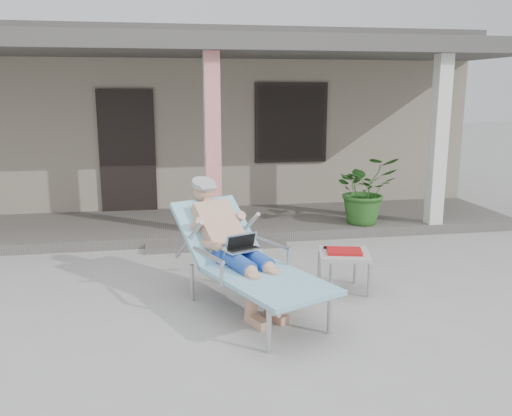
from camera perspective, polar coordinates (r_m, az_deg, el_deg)
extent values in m
plane|color=#9E9E99|center=(6.09, -2.34, -9.17)|extent=(60.00, 60.00, 0.00)
cube|color=gray|center=(12.16, -6.63, 8.80)|extent=(10.00, 5.00, 3.00)
cube|color=#474442|center=(12.17, -6.83, 16.58)|extent=(10.40, 5.40, 0.30)
cube|color=black|center=(9.65, -13.38, 5.87)|extent=(0.95, 0.06, 2.10)
cube|color=black|center=(9.89, 3.71, 8.94)|extent=(1.20, 0.06, 1.30)
cube|color=black|center=(9.88, 3.72, 8.94)|extent=(1.32, 0.05, 1.42)
cube|color=#605B56|center=(8.91, -4.97, -1.71)|extent=(10.00, 2.00, 0.15)
cube|color=red|center=(7.84, -4.59, 6.62)|extent=(0.22, 0.22, 2.61)
cube|color=silver|center=(8.89, 18.65, 6.68)|extent=(0.22, 0.22, 2.61)
cube|color=#474442|center=(8.67, -5.33, 16.58)|extent=(10.00, 2.30, 0.24)
cube|color=#605B56|center=(7.81, -4.19, -4.00)|extent=(2.00, 0.30, 0.07)
cylinder|color=#B7B7BC|center=(4.77, 1.37, -12.83)|extent=(0.05, 0.05, 0.41)
cylinder|color=#B7B7BC|center=(5.16, 7.76, -10.92)|extent=(0.05, 0.05, 0.41)
cylinder|color=#B7B7BC|center=(5.91, -6.73, -7.81)|extent=(0.05, 0.05, 0.41)
cylinder|color=#B7B7BC|center=(6.23, -1.05, -6.65)|extent=(0.05, 0.05, 0.41)
cube|color=#B7B7BC|center=(5.26, 1.21, -7.78)|extent=(1.16, 1.50, 0.03)
cube|color=#8DDADA|center=(5.25, 1.21, -7.51)|extent=(1.28, 1.58, 0.04)
cube|color=#B7B7BC|center=(5.97, -4.14, -2.75)|extent=(0.88, 0.86, 0.54)
cube|color=#8DDADA|center=(5.96, -4.15, -2.40)|extent=(1.01, 0.97, 0.61)
cylinder|color=#9A9A9C|center=(6.13, -5.67, 2.61)|extent=(0.35, 0.35, 0.14)
cube|color=silver|center=(5.57, -1.59, -4.31)|extent=(0.44, 0.38, 0.26)
cube|color=#A7A7A2|center=(6.13, 9.27, -4.85)|extent=(0.66, 0.66, 0.04)
cylinder|color=#B7B7BC|center=(5.94, 7.89, -7.69)|extent=(0.04, 0.04, 0.41)
cylinder|color=#B7B7BC|center=(6.09, 11.82, -7.35)|extent=(0.04, 0.04, 0.41)
cylinder|color=#B7B7BC|center=(6.33, 6.67, -6.38)|extent=(0.04, 0.04, 0.41)
cylinder|color=#B7B7BC|center=(6.47, 10.39, -6.10)|extent=(0.04, 0.04, 0.41)
cube|color=#B01215|center=(6.12, 9.28, -4.51)|extent=(0.44, 0.37, 0.03)
cube|color=black|center=(6.25, 8.85, -4.19)|extent=(0.37, 0.12, 0.04)
imported|color=#26591E|center=(8.71, 11.41, 1.92)|extent=(0.99, 0.86, 1.08)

